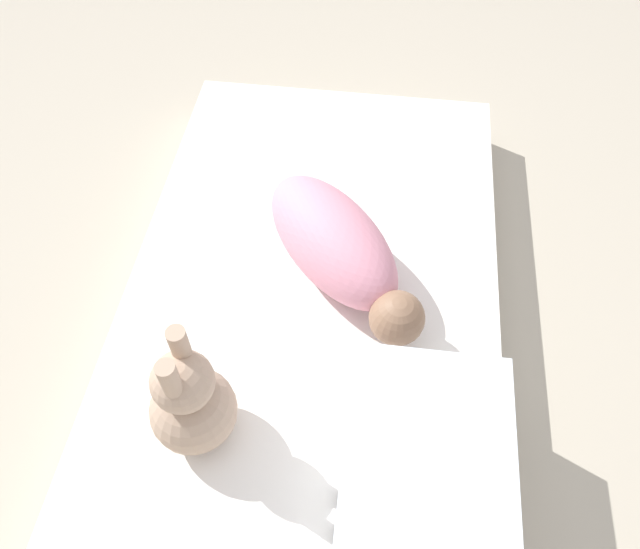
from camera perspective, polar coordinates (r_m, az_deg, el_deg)
ground_plane at (r=1.44m, az=-1.03°, el=-6.27°), size 12.00×12.00×0.00m
bed_mattress at (r=1.38m, az=-1.07°, el=-4.94°), size 1.50×0.81×0.13m
swaddled_baby at (r=1.32m, az=1.65°, el=2.53°), size 0.44×0.40×0.18m
pillow at (r=1.14m, az=9.63°, el=-16.65°), size 0.39×0.29×0.11m
bunny_plush at (r=1.13m, az=-11.73°, el=-11.39°), size 0.16×0.16×0.30m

